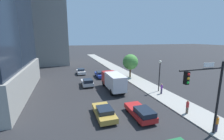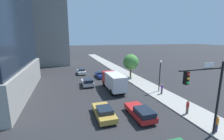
% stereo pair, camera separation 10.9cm
% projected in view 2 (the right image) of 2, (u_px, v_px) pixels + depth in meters
% --- Properties ---
extents(sidewalk, '(4.03, 120.00, 0.15)m').
position_uv_depth(sidewalk, '(144.00, 84.00, 30.46)').
color(sidewalk, '#9E9B93').
rests_on(sidewalk, ground).
extents(construction_building, '(16.20, 22.57, 37.17)m').
position_uv_depth(construction_building, '(44.00, 21.00, 52.55)').
color(construction_building, gray).
rests_on(construction_building, ground).
extents(traffic_light_pole, '(4.64, 0.48, 6.85)m').
position_uv_depth(traffic_light_pole, '(207.00, 88.00, 13.33)').
color(traffic_light_pole, black).
rests_on(traffic_light_pole, sidewalk).
extents(street_lamp, '(0.44, 0.44, 5.24)m').
position_uv_depth(street_lamp, '(160.00, 71.00, 25.72)').
color(street_lamp, black).
rests_on(street_lamp, sidewalk).
extents(street_tree, '(3.50, 3.50, 5.28)m').
position_uv_depth(street_tree, '(131.00, 62.00, 35.30)').
color(street_tree, brown).
rests_on(street_tree, sidewalk).
extents(car_red, '(1.94, 4.76, 1.41)m').
position_uv_depth(car_red, '(141.00, 112.00, 17.64)').
color(car_red, red).
rests_on(car_red, ground).
extents(car_silver, '(1.95, 4.09, 1.49)m').
position_uv_depth(car_silver, '(88.00, 82.00, 29.59)').
color(car_silver, '#B7B7BC').
rests_on(car_silver, ground).
extents(car_blue, '(1.85, 4.76, 1.40)m').
position_uv_depth(car_blue, '(101.00, 74.00, 36.25)').
color(car_blue, '#233D9E').
rests_on(car_blue, ground).
extents(car_white, '(1.90, 4.13, 1.42)m').
position_uv_depth(car_white, '(81.00, 71.00, 39.51)').
color(car_white, silver).
rests_on(car_white, ground).
extents(car_gold, '(1.94, 4.72, 1.30)m').
position_uv_depth(car_gold, '(104.00, 112.00, 17.82)').
color(car_gold, '#AD8938').
rests_on(car_gold, ground).
extents(box_truck, '(2.35, 7.38, 3.08)m').
position_uv_depth(box_truck, '(114.00, 80.00, 26.90)').
color(box_truck, '#B21E1E').
rests_on(box_truck, ground).
extents(pedestrian_orange_shirt, '(0.34, 0.34, 1.62)m').
position_uv_depth(pedestrian_orange_shirt, '(217.00, 124.00, 14.80)').
color(pedestrian_orange_shirt, '#38334C').
rests_on(pedestrian_orange_shirt, sidewalk).
extents(pedestrian_purple_shirt, '(0.34, 0.34, 1.67)m').
position_uv_depth(pedestrian_purple_shirt, '(162.00, 89.00, 24.95)').
color(pedestrian_purple_shirt, '#38334C').
rests_on(pedestrian_purple_shirt, sidewalk).
extents(pedestrian_red_shirt, '(0.34, 0.34, 1.62)m').
position_uv_depth(pedestrian_red_shirt, '(188.00, 107.00, 18.38)').
color(pedestrian_red_shirt, brown).
rests_on(pedestrian_red_shirt, sidewalk).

